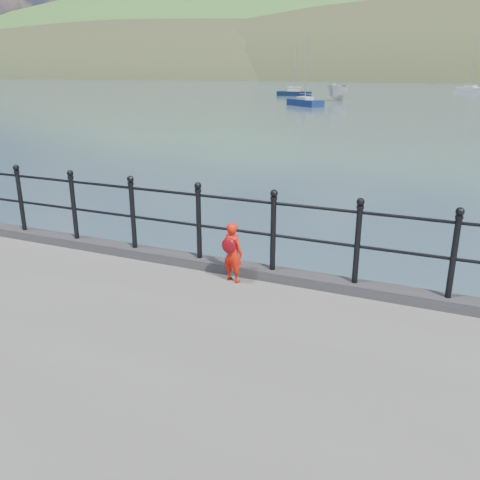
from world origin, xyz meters
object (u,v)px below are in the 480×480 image
at_px(railing, 235,220).
at_px(sailboat_deep, 470,89).
at_px(child, 232,252).
at_px(sailboat_port, 305,103).
at_px(launch_white, 338,92).
at_px(sailboat_left, 294,94).

distance_m(railing, sailboat_deep, 97.43).
distance_m(child, sailboat_port, 51.46).
bearing_deg(sailboat_port, railing, -34.28).
relative_size(railing, child, 20.38).
bearing_deg(child, launch_white, -63.16).
bearing_deg(sailboat_deep, child, -53.07).
xyz_separation_m(child, sailboat_left, (-21.23, 69.15, -1.12)).
distance_m(launch_white, sailboat_deep, 40.09).
bearing_deg(sailboat_port, launch_white, 125.09).
bearing_deg(railing, launch_white, 101.75).
distance_m(railing, sailboat_port, 51.13).
relative_size(child, sailboat_left, 0.12).
xyz_separation_m(child, sailboat_deep, (2.82, 97.69, -1.11)).
height_order(launch_white, sailboat_left, sailboat_left).
bearing_deg(railing, sailboat_deep, 88.28).
bearing_deg(child, sailboat_left, -57.88).
bearing_deg(launch_white, sailboat_left, 138.37).
height_order(sailboat_left, sailboat_port, sailboat_port).
bearing_deg(sailboat_port, sailboat_left, 151.41).
xyz_separation_m(railing, sailboat_port, (-13.57, 49.27, -1.48)).
bearing_deg(launch_white, child, -75.28).
xyz_separation_m(sailboat_left, sailboat_deep, (24.05, 28.54, 0.00)).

